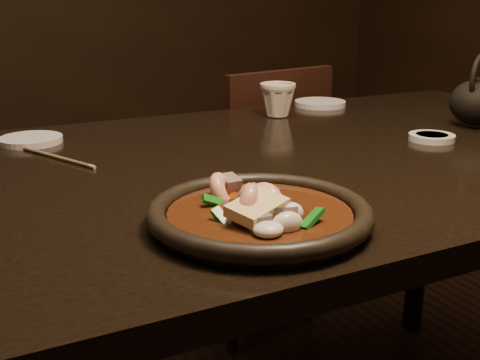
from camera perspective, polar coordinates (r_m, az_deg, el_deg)
name	(u,v)px	position (r m, az deg, el deg)	size (l,w,h in m)	color
table	(286,194)	(1.13, 4.40, -1.29)	(1.60, 0.90, 0.75)	black
chair	(255,191)	(1.85, 1.39, -1.03)	(0.46, 0.46, 0.83)	black
plate	(260,215)	(0.76, 1.87, -3.30)	(0.29, 0.29, 0.03)	black
stirfry	(258,211)	(0.76, 1.67, -2.92)	(0.13, 0.19, 0.07)	#39190A
soy_dish	(432,137)	(1.26, 17.72, 3.88)	(0.09, 0.09, 0.01)	silver
saucer_left	(31,140)	(1.25, -19.22, 3.62)	(0.12, 0.12, 0.01)	silver
saucer_right	(320,103)	(1.60, 7.60, 7.22)	(0.13, 0.13, 0.01)	silver
tea_cup	(278,99)	(1.44, 3.59, 7.71)	(0.09, 0.08, 0.09)	beige
chopsticks	(52,156)	(1.13, -17.36, 2.19)	(0.10, 0.22, 0.01)	tan
teapot	(477,100)	(1.42, 21.59, 7.08)	(0.14, 0.12, 0.16)	black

